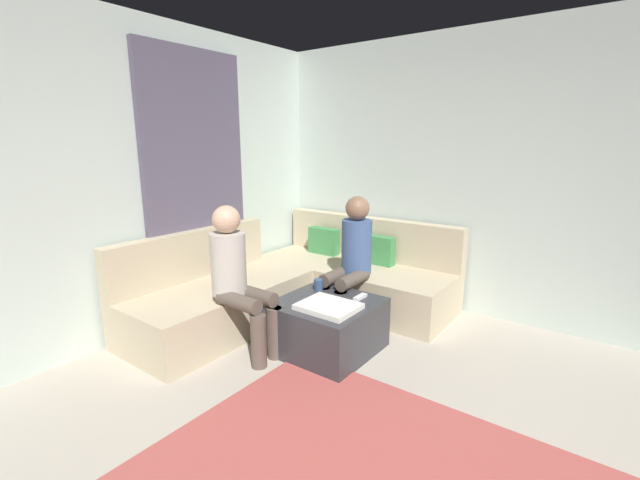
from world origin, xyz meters
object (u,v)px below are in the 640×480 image
game_remote (360,297)px  person_on_couch_side (237,275)px  sectional_couch (299,285)px  person_on_couch_back (351,256)px  ottoman (327,325)px  coffee_mug (318,285)px

game_remote → person_on_couch_side: bearing=-137.8°
sectional_couch → person_on_couch_back: bearing=5.4°
ottoman → person_on_couch_back: bearing=102.7°
game_remote → person_on_couch_back: 0.50m
person_on_couch_back → ottoman: bearing=102.7°
ottoman → coffee_mug: (-0.22, 0.18, 0.26)m
sectional_couch → game_remote: 0.94m
ottoman → game_remote: bearing=50.7°
coffee_mug → person_on_couch_side: bearing=-118.1°
coffee_mug → person_on_couch_back: bearing=75.3°
person_on_couch_back → person_on_couch_side: 1.08m
game_remote → person_on_couch_side: (-0.73, -0.67, 0.23)m
ottoman → person_on_couch_back: (-0.12, 0.55, 0.45)m
ottoman → sectional_couch: bearing=144.9°
person_on_couch_back → game_remote: bearing=132.8°
person_on_couch_back → person_on_couch_side: size_ratio=1.00×
sectional_couch → person_on_couch_side: bearing=-81.1°
coffee_mug → person_on_couch_side: (-0.33, -0.63, 0.19)m
game_remote → person_on_couch_side: 1.02m
game_remote → person_on_couch_back: bearing=132.8°
coffee_mug → game_remote: size_ratio=0.63×
coffee_mug → person_on_couch_side: size_ratio=0.08×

